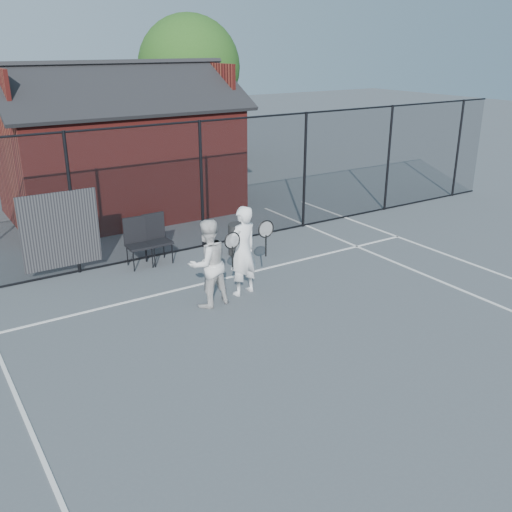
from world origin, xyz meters
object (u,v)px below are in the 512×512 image
clubhouse (120,156)px  chair_left (139,244)px  player_front (243,251)px  waste_bin (239,239)px  player_back (208,263)px  chair_right (158,240)px

clubhouse → chair_left: bearing=-106.2°
player_front → waste_bin: bearing=61.0°
player_front → player_back: size_ratio=1.06×
player_front → chair_right: (-0.70, 2.43, -0.35)m
clubhouse → player_front: clubhouse is taller
clubhouse → player_back: (-0.93, -6.93, -0.77)m
chair_left → waste_bin: size_ratio=1.45×
waste_bin → player_back: bearing=-132.9°
chair_left → chair_right: bearing=2.3°
clubhouse → chair_right: bearing=-100.5°
chair_right → chair_left: bearing=177.8°
player_back → chair_right: player_back is taller
player_front → chair_right: bearing=106.1°
player_back → chair_left: (-0.35, 2.53, -0.31)m
player_front → clubhouse: bearing=89.0°
clubhouse → player_back: 7.04m
clubhouse → player_front: size_ratio=3.67×
player_front → waste_bin: (1.07, 1.93, -0.52)m
player_back → waste_bin: 2.81m
chair_right → waste_bin: 1.85m
player_front → chair_left: player_front is taller
player_back → waste_bin: size_ratio=2.29×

